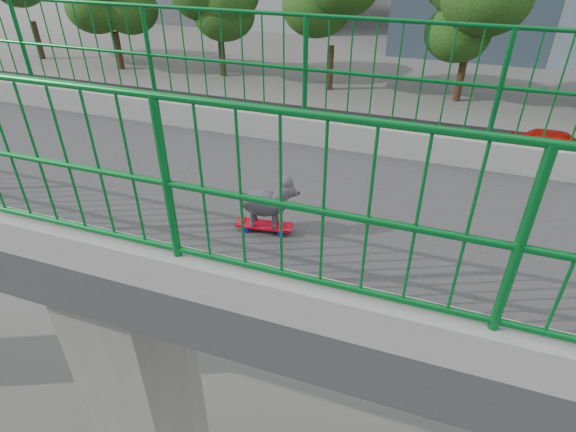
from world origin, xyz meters
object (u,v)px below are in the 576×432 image
(car_0, at_px, (154,248))
(car_1, at_px, (178,194))
(car_3, at_px, (329,143))
(poodle, at_px, (267,201))
(car_2, at_px, (84,138))
(skateboard, at_px, (265,226))
(car_6, at_px, (1,160))
(car_4, at_px, (558,146))

(car_0, relative_size, car_1, 0.95)
(car_3, bearing_deg, poodle, -167.55)
(poodle, bearing_deg, car_0, -142.73)
(car_1, xyz_separation_m, car_2, (-3.20, -7.00, -0.01))
(car_0, relative_size, car_2, 0.82)
(car_2, bearing_deg, car_0, -128.45)
(poodle, xyz_separation_m, car_3, (-16.12, -3.56, -6.58))
(car_3, bearing_deg, car_2, 106.13)
(poodle, xyz_separation_m, car_0, (-6.52, -6.56, -6.62))
(skateboard, relative_size, car_6, 0.10)
(car_2, distance_m, car_4, 21.87)
(car_1, relative_size, car_4, 1.02)
(car_1, bearing_deg, skateboard, 37.98)
(car_2, relative_size, car_6, 0.97)
(car_0, xyz_separation_m, car_6, (-3.20, -9.66, 0.02))
(car_6, bearing_deg, car_3, 116.81)
(poodle, distance_m, car_4, 21.36)
(poodle, height_order, car_2, poodle)
(car_1, bearing_deg, car_3, 147.62)
(skateboard, height_order, car_3, skateboard)
(car_6, bearing_deg, car_4, 113.09)
(car_3, distance_m, car_4, 10.36)
(skateboard, relative_size, car_0, 0.12)
(car_3, distance_m, car_6, 14.19)
(skateboard, bearing_deg, car_1, -149.95)
(poodle, bearing_deg, skateboard, -90.00)
(car_1, distance_m, car_3, 7.58)
(skateboard, height_order, poodle, poodle)
(car_1, height_order, car_4, car_4)
(car_1, distance_m, car_2, 7.70)
(skateboard, xyz_separation_m, car_1, (-9.72, -7.59, -6.36))
(skateboard, height_order, car_4, skateboard)
(poodle, bearing_deg, car_2, -139.39)
(car_0, relative_size, car_4, 0.97)
(poodle, relative_size, car_2, 0.10)
(car_1, distance_m, car_6, 8.61)
(car_4, bearing_deg, car_1, 124.61)
(car_1, bearing_deg, poodle, 38.09)
(car_1, bearing_deg, car_2, -114.55)
(car_0, xyz_separation_m, car_3, (-9.60, 3.00, 0.04))
(car_1, height_order, car_2, car_1)
(skateboard, distance_m, car_6, 19.93)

